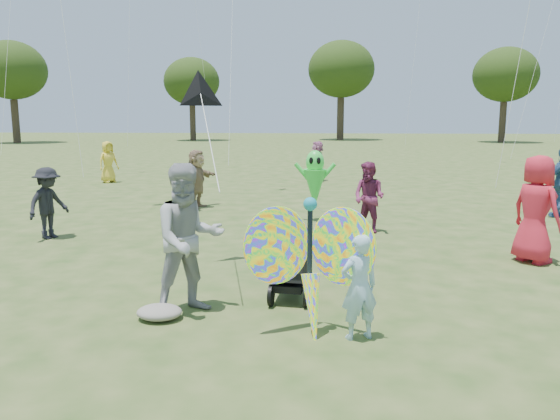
% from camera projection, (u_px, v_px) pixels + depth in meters
% --- Properties ---
extents(ground, '(160.00, 160.00, 0.00)m').
position_uv_depth(ground, '(285.00, 311.00, 7.20)').
color(ground, '#51592B').
rests_on(ground, ground).
extents(child_girl, '(0.53, 0.45, 1.24)m').
position_uv_depth(child_girl, '(359.00, 287.00, 6.22)').
color(child_girl, '#9CC8DE').
rests_on(child_girl, ground).
extents(adult_man, '(1.19, 1.11, 1.96)m').
position_uv_depth(adult_man, '(189.00, 239.00, 7.03)').
color(adult_man, '#98999D').
rests_on(adult_man, ground).
extents(grey_bag, '(0.58, 0.47, 0.18)m').
position_uv_depth(grey_bag, '(159.00, 312.00, 6.91)').
color(grey_bag, gray).
rests_on(grey_bag, ground).
extents(crowd_a, '(1.00, 1.10, 1.89)m').
position_uv_depth(crowd_a, '(536.00, 209.00, 9.49)').
color(crowd_a, red).
rests_on(crowd_a, ground).
extents(crowd_b, '(0.87, 1.11, 1.50)m').
position_uv_depth(crowd_b, '(48.00, 203.00, 11.42)').
color(crowd_b, black).
rests_on(crowd_b, ground).
extents(crowd_d, '(0.81, 1.59, 1.64)m').
position_uv_depth(crowd_d, '(197.00, 179.00, 15.28)').
color(crowd_d, '#96785C').
rests_on(crowd_d, ground).
extents(crowd_e, '(0.97, 0.93, 1.57)m').
position_uv_depth(crowd_e, '(369.00, 197.00, 12.02)').
color(crowd_e, '#72264C').
rests_on(crowd_e, ground).
extents(crowd_g, '(0.89, 0.93, 1.61)m').
position_uv_depth(crowd_g, '(108.00, 162.00, 21.21)').
color(crowd_g, yellow).
rests_on(crowd_g, ground).
extents(crowd_j, '(0.59, 1.51, 1.59)m').
position_uv_depth(crowd_j, '(317.00, 161.00, 21.81)').
color(crowd_j, '#B36694').
rests_on(crowd_j, ground).
extents(jogging_stroller, '(0.56, 1.08, 1.09)m').
position_uv_depth(jogging_stroller, '(291.00, 255.00, 7.67)').
color(jogging_stroller, black).
rests_on(jogging_stroller, ground).
extents(butterfly_kite, '(1.74, 0.75, 1.83)m').
position_uv_depth(butterfly_kite, '(311.00, 265.00, 6.32)').
color(butterfly_kite, '#FF3528').
rests_on(butterfly_kite, ground).
extents(delta_kite_rig, '(1.20, 2.62, 1.76)m').
position_uv_depth(delta_kite_rig, '(201.00, 94.00, 9.08)').
color(delta_kite_rig, black).
rests_on(delta_kite_rig, ground).
extents(alien_kite, '(1.12, 0.69, 1.74)m').
position_uv_depth(alien_kite, '(315.00, 182.00, 13.31)').
color(alien_kite, '#34E146').
rests_on(alien_kite, ground).
extents(tree_line, '(91.78, 33.60, 10.79)m').
position_uv_depth(tree_line, '(362.00, 69.00, 49.92)').
color(tree_line, '#3A2D21').
rests_on(tree_line, ground).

